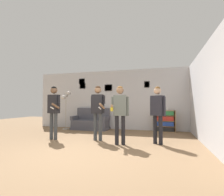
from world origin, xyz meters
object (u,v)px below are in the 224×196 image
couch (91,123)px  person_player_foreground_left (54,106)px  person_spectator_near_bookshelf (158,109)px  person_player_foreground_center (98,107)px  person_watcher_holding_cup (120,109)px  bookshelf (165,121)px  floor_lamp (66,100)px  drinking_cup (167,109)px

couch → person_player_foreground_left: person_player_foreground_left is taller
person_player_foreground_left → person_spectator_near_bookshelf: bearing=4.2°
couch → person_player_foreground_center: (1.16, -2.22, 0.75)m
couch → person_player_foreground_left: 2.60m
person_player_foreground_left → person_spectator_near_bookshelf: size_ratio=1.04×
person_watcher_holding_cup → bookshelf: bearing=65.9°
bookshelf → person_spectator_near_bookshelf: person_spectator_near_bookshelf is taller
couch → person_watcher_holding_cup: 3.34m
bookshelf → person_player_foreground_center: (-2.06, -2.41, 0.62)m
bookshelf → couch: bearing=-176.6°
couch → person_player_foreground_center: person_player_foreground_center is taller
person_spectator_near_bookshelf → floor_lamp: bearing=154.7°
bookshelf → person_watcher_holding_cup: size_ratio=0.54×
couch → person_spectator_near_bookshelf: 3.79m
person_player_foreground_left → person_player_foreground_center: size_ratio=1.00×
person_player_foreground_left → person_watcher_holding_cup: 2.24m
couch → drinking_cup: size_ratio=15.05×
person_player_foreground_left → drinking_cup: bearing=36.6°
person_player_foreground_center → drinking_cup: size_ratio=15.68×
drinking_cup → person_player_foreground_left: bearing=-143.4°
couch → person_player_foreground_left: bearing=-96.1°
person_player_foreground_left → person_spectator_near_bookshelf: 3.26m
couch → person_spectator_near_bookshelf: bearing=-36.8°
floor_lamp → bookshelf: bearing=6.4°
person_player_foreground_center → person_spectator_near_bookshelf: (1.82, -0.01, -0.05)m
couch → bookshelf: size_ratio=1.86×
couch → floor_lamp: floor_lamp is taller
floor_lamp → person_spectator_near_bookshelf: size_ratio=1.06×
bookshelf → person_player_foreground_left: person_player_foreground_left is taller
couch → person_player_foreground_center: bearing=-62.3°
person_player_foreground_left → drinking_cup: 4.46m
drinking_cup → bookshelf: bearing=179.7°
floor_lamp → person_player_foreground_left: (0.85, -2.18, -0.29)m
couch → floor_lamp: bearing=-165.3°
person_player_foreground_center → drinking_cup: person_player_foreground_center is taller
person_player_foreground_center → person_watcher_holding_cup: (0.81, -0.38, -0.05)m
person_spectator_near_bookshelf → person_player_foreground_left: bearing=-175.8°
person_player_foreground_center → person_spectator_near_bookshelf: 1.82m
person_watcher_holding_cup → drinking_cup: person_watcher_holding_cup is taller
couch → person_player_foreground_center: size_ratio=0.96×
bookshelf → person_spectator_near_bookshelf: (-0.23, -2.42, 0.57)m
floor_lamp → person_player_foreground_left: floor_lamp is taller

